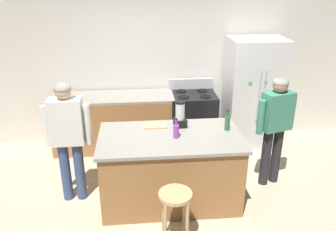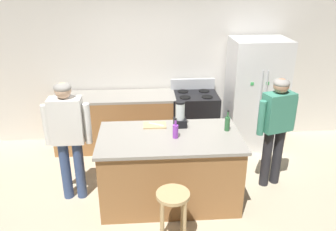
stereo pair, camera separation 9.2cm
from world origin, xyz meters
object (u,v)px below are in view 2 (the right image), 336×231
Objects in this scene: refrigerator at (255,94)px; person_by_island_left at (68,131)px; bar_stool at (173,205)px; cutting_board at (155,125)px; blender_appliance at (180,116)px; kitchen_island at (170,168)px; person_by_sink_right at (276,123)px; bottle_olive_oil at (227,123)px; bottle_soda at (175,131)px; chef_knife at (156,124)px; stove_range at (194,120)px.

refrigerator is 1.14× the size of person_by_island_left.
cutting_board is (-0.15, 1.15, 0.42)m from bar_stool.
blender_appliance is at bearing -138.95° from refrigerator.
person_by_island_left is (-1.27, 0.14, 0.51)m from kitchen_island.
person_by_sink_right reaches higher than bar_stool.
refrigerator is 6.69× the size of bottle_olive_oil.
bottle_soda is (-1.49, -1.55, 0.11)m from refrigerator.
bottle_soda is 1.16× the size of chef_knife.
cutting_board is (-0.18, 0.31, 0.48)m from kitchen_island.
bottle_soda reaches higher than bar_stool.
bar_stool is at bearing -38.06° from person_by_island_left.
bottle_olive_oil is at bearing 16.93° from chef_knife.
stove_range is at bearing 70.77° from kitchen_island.
cutting_board is at bearing 178.54° from person_by_sink_right.
blender_appliance is at bearing 61.14° from kitchen_island.
cutting_board is at bearing 119.45° from kitchen_island.
blender_appliance is 1.26× the size of bottle_olive_oil.
cutting_board is at bearing 97.41° from bar_stool.
bottle_soda is 0.43m from chef_knife.
blender_appliance is at bearing 163.70° from bottle_olive_oil.
bottle_olive_oil is at bearing -16.30° from blender_appliance.
stove_range is at bearing 126.39° from person_by_sink_right.
bottle_soda is 0.85× the size of cutting_board.
person_by_island_left is at bearing 179.25° from bottle_olive_oil.
cutting_board is (-0.92, 0.20, -0.09)m from bottle_olive_oil.
blender_appliance is (-1.40, -1.22, 0.16)m from refrigerator.
kitchen_island is at bearing -109.23° from stove_range.
bottle_olive_oil is 0.95m from cutting_board.
person_by_sink_right is (2.72, 0.13, -0.02)m from person_by_island_left.
bottle_soda is at bearing -166.62° from bottle_olive_oil.
refrigerator is 1.65× the size of stove_range.
refrigerator is 2.08m from chef_knife.
bottle_olive_oil reaches higher than bar_stool.
blender_appliance reaches higher than cutting_board.
bottle_olive_oil is (2.01, -0.03, 0.06)m from person_by_island_left.
chef_knife is (-0.90, 0.20, -0.08)m from bottle_olive_oil.
cutting_board is (-0.24, 0.36, -0.08)m from bottle_soda.
bar_stool is 0.94m from bottle_soda.
bottle_olive_oil is (-0.71, -0.16, 0.09)m from person_by_sink_right.
refrigerator is 7.21× the size of bottle_soda.
person_by_sink_right is (1.46, 0.27, 0.48)m from kitchen_island.
bottle_soda is at bearing 83.17° from bar_stool.
refrigerator is 1.17× the size of person_by_sink_right.
kitchen_island is 0.97× the size of refrigerator.
person_by_island_left reaches higher than bar_stool.
chef_knife is at bearing 96.42° from bar_stool.
refrigerator is at bearing 34.51° from cutting_board.
person_by_sink_right is (0.92, -1.25, 0.47)m from stove_range.
person_by_sink_right reaches higher than chef_knife.
kitchen_island is 1.37m from person_by_island_left.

